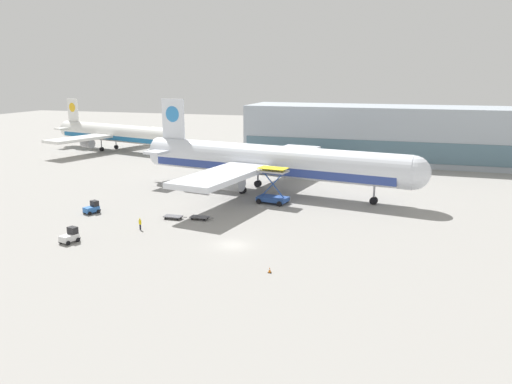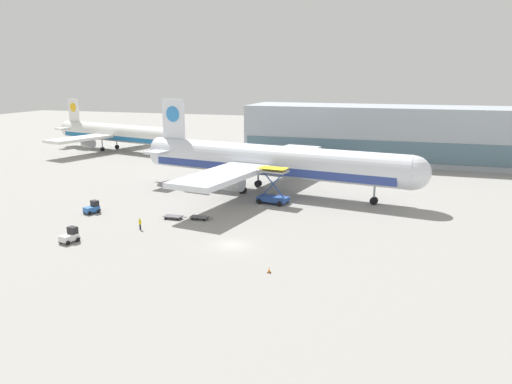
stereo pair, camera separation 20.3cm
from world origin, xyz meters
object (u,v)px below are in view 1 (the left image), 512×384
Objects in this scene: baggage_tug_mid at (92,208)px; baggage_tug_foreground at (70,236)px; scissor_lift_loader at (273,190)px; baggage_dolly_lead at (173,216)px; baggage_dolly_second at (200,217)px; ground_crew_near at (140,223)px; airplane_main at (266,162)px; airplane_distant at (115,134)px; traffic_cone_near at (270,270)px.

baggage_tug_foreground is at bearing -133.84° from baggage_tug_mid.
scissor_lift_loader is 2.31× the size of baggage_tug_foreground.
baggage_dolly_lead is (-12.09, -13.95, -1.93)m from scissor_lift_loader.
baggage_dolly_second is 2.15× the size of ground_crew_near.
airplane_main is at bearing -11.35° from baggage_tug_foreground.
airplane_main is at bearing -18.11° from airplane_distant.
ground_crew_near is at bearing 156.32° from traffic_cone_near.
baggage_tug_mid is 0.75× the size of baggage_dolly_second.
traffic_cone_near is (8.07, -30.10, -1.99)m from scissor_lift_loader.
baggage_tug_foreground is at bearing -130.38° from baggage_dolly_second.
ground_crew_near reaches higher than baggage_dolly_lead.
scissor_lift_loader reaches higher than baggage_tug_mid.
airplane_main reaches higher than airplane_distant.
airplane_distant is at bearing 156.28° from airplane_main.
baggage_dolly_second is at bearing -112.28° from scissor_lift_loader.
baggage_dolly_lead is at bearing -64.00° from baggage_tug_mid.
baggage_dolly_second is at bearing -32.91° from airplane_distant.
airplane_distant reaches higher than baggage_tug_mid.
airplane_main is 1.19× the size of airplane_distant.
scissor_lift_loader is 31.23m from traffic_cone_near.
baggage_dolly_lead is (8.02, 14.09, -0.49)m from baggage_tug_foreground.
airplane_distant is 7.79× the size of scissor_lift_loader.
traffic_cone_near reaches higher than baggage_dolly_second.
scissor_lift_loader is 1.68× the size of baggage_dolly_lead.
baggage_tug_foreground is 0.73× the size of baggage_dolly_second.
traffic_cone_near is at bearing -32.62° from airplane_distant.
airplane_main is at bearing -22.51° from baggage_tug_mid.
traffic_cone_near is (20.16, -16.15, -0.06)m from baggage_dolly_lead.
baggage_tug_foreground is 1.56× the size of ground_crew_near.
airplane_main is at bearing 106.96° from traffic_cone_near.
airplane_main is 84.48× the size of traffic_cone_near.
baggage_tug_foreground is (40.16, -73.02, -4.12)m from airplane_distant.
airplane_main reaches higher than ground_crew_near.
baggage_tug_mid is at bearing 4.23° from ground_crew_near.
baggage_tug_foreground is (-16.60, -35.91, -4.96)m from airplane_main.
airplane_main is at bearing 66.90° from baggage_dolly_lead.
ground_crew_near is 24.17m from traffic_cone_near.
baggage_dolly_second is (52.23, -57.98, -4.61)m from airplane_distant.
scissor_lift_loader is at bearing 47.45° from baggage_dolly_lead.
airplane_main is 21.37× the size of baggage_tug_foreground.
baggage_tug_mid is 1.61× the size of ground_crew_near.
ground_crew_near is (-14.06, -20.40, -1.30)m from scissor_lift_loader.
baggage_dolly_lead is at bearing -121.45° from scissor_lift_loader.
baggage_tug_foreground is 3.95× the size of traffic_cone_near.
baggage_tug_mid is 0.75× the size of baggage_dolly_lead.
baggage_tug_mid is 13.12m from ground_crew_near.
baggage_tug_foreground is 9.75m from ground_crew_near.
baggage_dolly_lead is at bearing -168.38° from baggage_dolly_second.
airplane_main is 33.33× the size of ground_crew_near.
baggage_dolly_second is (-8.04, -13.00, -1.93)m from scissor_lift_loader.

